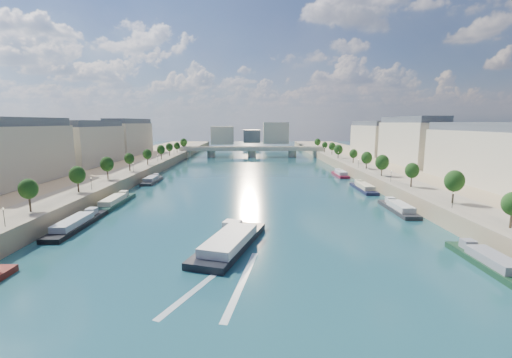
{
  "coord_description": "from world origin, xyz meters",
  "views": [
    {
      "loc": [
        0.46,
        -41.03,
        27.19
      ],
      "look_at": [
        1.89,
        92.21,
        5.0
      ],
      "focal_mm": 24.0,
      "sensor_mm": 36.0,
      "label": 1
    }
  ],
  "objects": [
    {
      "name": "lamps_right",
      "position": [
        52.5,
        105.0,
        7.78
      ],
      "size": [
        0.36,
        200.36,
        4.28
      ],
      "color": "black",
      "rests_on": "ground"
    },
    {
      "name": "ground",
      "position": [
        0.0,
        100.0,
        0.0
      ],
      "size": [
        700.0,
        700.0,
        0.0
      ],
      "primitive_type": "plane",
      "color": "#0C2C34",
      "rests_on": "ground"
    },
    {
      "name": "buildings_right",
      "position": [
        85.0,
        112.0,
        16.45
      ],
      "size": [
        16.0,
        226.0,
        23.2
      ],
      "color": "#BDB091",
      "rests_on": "ground"
    },
    {
      "name": "lamps_left",
      "position": [
        -52.5,
        90.0,
        7.78
      ],
      "size": [
        0.36,
        200.36,
        4.28
      ],
      "color": "black",
      "rests_on": "ground"
    },
    {
      "name": "pave_left",
      "position": [
        -57.0,
        100.0,
        5.05
      ],
      "size": [
        14.0,
        520.0,
        0.1
      ],
      "primitive_type": "cube",
      "color": "gray",
      "rests_on": "quay_left"
    },
    {
      "name": "buildings_left",
      "position": [
        -85.0,
        112.0,
        16.45
      ],
      "size": [
        16.0,
        226.0,
        23.2
      ],
      "color": "#BDB091",
      "rests_on": "ground"
    },
    {
      "name": "moored_barges_right",
      "position": [
        45.5,
        55.9,
        0.84
      ],
      "size": [
        5.0,
        166.01,
        3.6
      ],
      "color": "black",
      "rests_on": "ground"
    },
    {
      "name": "wake",
      "position": [
        -4.48,
        14.33,
        0.02
      ],
      "size": [
        15.14,
        25.81,
        0.04
      ],
      "color": "silver",
      "rests_on": "ground"
    },
    {
      "name": "tour_barge",
      "position": [
        -4.48,
        30.91,
        1.11
      ],
      "size": [
        16.34,
        29.92,
        3.91
      ],
      "rotation": [
        0.0,
        0.0,
        -0.3
      ],
      "color": "black",
      "rests_on": "ground"
    },
    {
      "name": "quay_left",
      "position": [
        -72.0,
        100.0,
        2.5
      ],
      "size": [
        44.0,
        520.0,
        5.0
      ],
      "primitive_type": "cube",
      "color": "#9E8460",
      "rests_on": "ground"
    },
    {
      "name": "pave_right",
      "position": [
        57.0,
        100.0,
        5.05
      ],
      "size": [
        14.0,
        520.0,
        0.1
      ],
      "primitive_type": "cube",
      "color": "gray",
      "rests_on": "quay_right"
    },
    {
      "name": "trees_right",
      "position": [
        55.0,
        110.0,
        10.48
      ],
      "size": [
        4.8,
        268.8,
        8.26
      ],
      "color": "#382B1E",
      "rests_on": "ground"
    },
    {
      "name": "quay_right",
      "position": [
        72.0,
        100.0,
        2.5
      ],
      "size": [
        44.0,
        520.0,
        5.0
      ],
      "primitive_type": "cube",
      "color": "#9E8460",
      "rests_on": "ground"
    },
    {
      "name": "trees_left",
      "position": [
        -55.0,
        102.0,
        10.48
      ],
      "size": [
        4.8,
        268.8,
        8.26
      ],
      "color": "#382B1E",
      "rests_on": "ground"
    },
    {
      "name": "skyline",
      "position": [
        3.19,
        319.52,
        14.66
      ],
      "size": [
        79.0,
        42.0,
        22.0
      ],
      "color": "#BDB091",
      "rests_on": "ground"
    },
    {
      "name": "bridge",
      "position": [
        0.0,
        228.33,
        5.08
      ],
      "size": [
        112.0,
        12.0,
        8.15
      ],
      "color": "#C1B79E",
      "rests_on": "ground"
    },
    {
      "name": "moored_barges_left",
      "position": [
        -45.5,
        44.28,
        0.84
      ],
      "size": [
        5.0,
        153.93,
        3.6
      ],
      "color": "#171833",
      "rests_on": "ground"
    }
  ]
}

